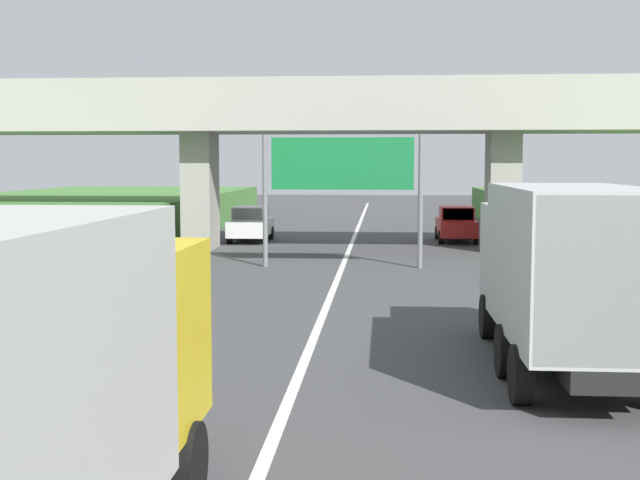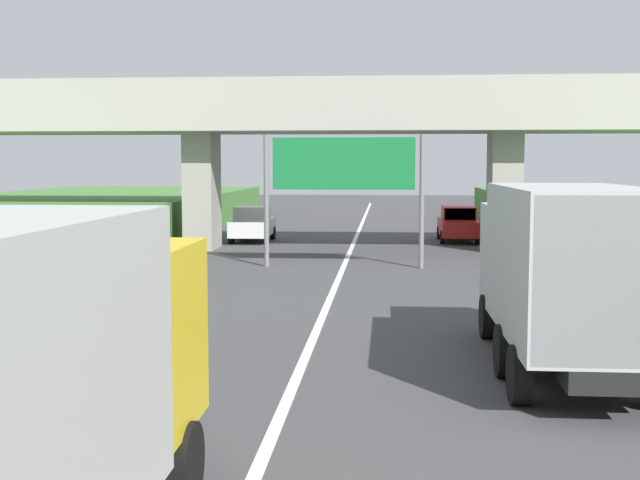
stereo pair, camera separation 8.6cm
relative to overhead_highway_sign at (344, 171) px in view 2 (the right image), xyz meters
name	(u,v)px [view 2 (the right image)]	position (x,y,z in m)	size (l,w,h in m)	color
lane_centre_stripe	(341,272)	(0.00, -1.28, -3.53)	(0.20, 99.99, 0.01)	white
overpass_bridge	(351,125)	(0.00, 6.21, 1.96)	(40.00, 4.80, 7.36)	#ADA89E
overhead_highway_sign	(344,171)	(0.00, 0.00, 0.00)	(5.88, 0.18, 4.86)	slate
truck_silver	(561,267)	(4.79, -14.98, -1.60)	(2.44, 7.30, 3.44)	black
car_white	(253,224)	(-4.96, 9.75, -2.68)	(1.86, 4.10, 1.72)	silver
car_red	(458,224)	(5.05, 10.50, -2.68)	(1.86, 4.10, 1.72)	red
construction_barrel_3	(618,316)	(6.74, -11.73, -3.08)	(0.57, 0.57, 0.90)	orange
construction_barrel_4	(581,291)	(6.74, -8.18, -3.08)	(0.57, 0.57, 0.90)	orange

